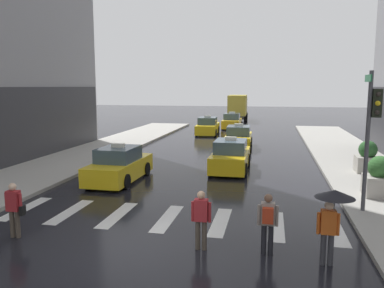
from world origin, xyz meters
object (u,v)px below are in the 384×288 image
at_px(taxi_lead, 119,166).
at_px(pedestrian_with_umbrella, 332,207).
at_px(box_truck, 238,107).
at_px(taxi_second, 231,157).
at_px(planter_mid_block, 367,158).
at_px(taxi_third, 238,138).
at_px(taxi_fourth, 208,127).
at_px(traffic_light_pole, 372,122).
at_px(planter_near_corner, 379,178).
at_px(pedestrian_with_backpack, 268,220).
at_px(taxi_fifth, 232,122).
at_px(pedestrian_plain_coat, 201,216).
at_px(pedestrian_with_handbag, 14,207).

distance_m(taxi_lead, pedestrian_with_umbrella, 11.21).
bearing_deg(box_truck, pedestrian_with_umbrella, -81.99).
distance_m(taxi_second, planter_mid_block, 6.87).
bearing_deg(planter_mid_block, box_truck, 106.65).
bearing_deg(taxi_third, taxi_second, -88.37).
bearing_deg(taxi_third, planter_mid_block, -46.34).
bearing_deg(taxi_fourth, taxi_third, -65.30).
bearing_deg(planter_mid_block, traffic_light_pole, -102.61).
relative_size(traffic_light_pole, planter_near_corner, 3.00).
bearing_deg(pedestrian_with_umbrella, taxi_lead, 139.37).
height_order(box_truck, pedestrian_with_backpack, box_truck).
xyz_separation_m(pedestrian_with_umbrella, planter_mid_block, (3.27, 10.94, -0.64)).
distance_m(taxi_fifth, box_truck, 9.70).
relative_size(taxi_lead, box_truck, 0.60).
height_order(taxi_lead, planter_near_corner, taxi_lead).
distance_m(taxi_third, planter_near_corner, 13.63).
xyz_separation_m(box_truck, planter_near_corner, (8.50, -34.91, -0.98)).
distance_m(taxi_second, pedestrian_plain_coat, 10.46).
height_order(pedestrian_plain_coat, planter_mid_block, planter_mid_block).
bearing_deg(pedestrian_with_umbrella, pedestrian_with_backpack, 168.72).
relative_size(traffic_light_pole, pedestrian_with_handbag, 2.91).
bearing_deg(pedestrian_with_umbrella, taxi_second, 108.50).
bearing_deg(pedestrian_with_backpack, box_truck, 95.94).
xyz_separation_m(taxi_lead, pedestrian_plain_coat, (5.18, -6.99, 0.21)).
distance_m(pedestrian_with_backpack, planter_mid_block, 11.67).
bearing_deg(planter_near_corner, pedestrian_plain_coat, -134.59).
xyz_separation_m(taxi_fifth, pedestrian_plain_coat, (2.31, -31.37, 0.21)).
distance_m(pedestrian_with_umbrella, planter_mid_block, 11.44).
distance_m(taxi_fifth, planter_near_corner, 26.61).
bearing_deg(pedestrian_with_handbag, taxi_third, 74.68).
bearing_deg(taxi_second, taxi_third, 91.63).
bearing_deg(pedestrian_plain_coat, taxi_fourth, 98.84).
height_order(taxi_fourth, taxi_fifth, same).
xyz_separation_m(taxi_third, pedestrian_with_umbrella, (3.81, -18.36, 0.79)).
relative_size(taxi_third, planter_mid_block, 2.87).
distance_m(taxi_third, taxi_fourth, 8.35).
distance_m(taxi_second, pedestrian_with_umbrella, 11.37).
xyz_separation_m(traffic_light_pole, pedestrian_with_backpack, (-3.33, -4.01, -2.29)).
height_order(taxi_fourth, pedestrian_plain_coat, taxi_fourth).
distance_m(taxi_second, box_truck, 30.65).
relative_size(taxi_second, planter_mid_block, 2.84).
relative_size(pedestrian_plain_coat, planter_mid_block, 1.03).
bearing_deg(taxi_second, traffic_light_pole, -50.11).
height_order(taxi_lead, taxi_third, same).
relative_size(taxi_second, taxi_third, 0.99).
height_order(taxi_second, taxi_third, same).
bearing_deg(taxi_lead, pedestrian_with_umbrella, -40.63).
relative_size(taxi_fourth, taxi_fifth, 1.01).
bearing_deg(planter_near_corner, traffic_light_pole, -113.59).
bearing_deg(taxi_fifth, box_truck, 91.11).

